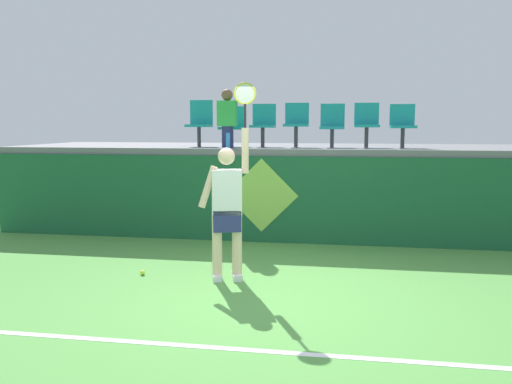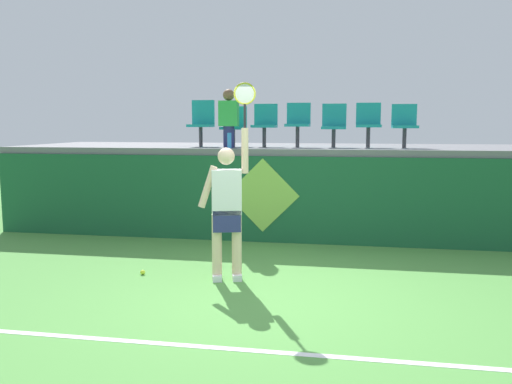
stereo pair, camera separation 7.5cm
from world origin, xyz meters
TOP-DOWN VIEW (x-y plane):
  - ground_plane at (0.00, 0.00)m, footprint 40.00×40.00m
  - court_back_wall at (0.00, 3.02)m, footprint 11.09×0.20m
  - spectator_platform at (0.00, 4.46)m, footprint 11.09×2.98m
  - court_baseline_stripe at (0.00, -1.42)m, footprint 9.98×0.08m
  - tennis_player at (-0.63, 0.67)m, footprint 0.74×0.35m
  - tennis_ball at (-1.82, 0.68)m, footprint 0.07×0.07m
  - water_bottle at (-1.16, 3.14)m, footprint 0.07×0.07m
  - stadium_chair_0 at (-1.86, 3.83)m, footprint 0.44×0.42m
  - stadium_chair_1 at (-1.23, 3.82)m, footprint 0.44×0.42m
  - stadium_chair_2 at (-0.64, 3.82)m, footprint 0.44×0.42m
  - stadium_chair_3 at (-0.02, 3.82)m, footprint 0.44×0.42m
  - stadium_chair_4 at (0.63, 3.82)m, footprint 0.44×0.42m
  - stadium_chair_5 at (1.24, 3.82)m, footprint 0.44×0.42m
  - stadium_chair_6 at (1.87, 3.82)m, footprint 0.44×0.42m
  - spectator_0 at (-1.23, 3.39)m, footprint 0.34×0.21m
  - wall_signage_mount at (-0.53, 2.91)m, footprint 1.27×0.01m

SIDE VIEW (x-z plane):
  - ground_plane at x=0.00m, z-range 0.00..0.00m
  - wall_signage_mount at x=-0.53m, z-range -0.73..0.73m
  - court_baseline_stripe at x=0.00m, z-range 0.00..0.01m
  - tennis_ball at x=-1.82m, z-range 0.00..0.07m
  - court_back_wall at x=0.00m, z-range 0.00..1.49m
  - tennis_player at x=-0.63m, z-range -0.30..2.25m
  - spectator_platform at x=0.00m, z-range 1.49..1.61m
  - water_bottle at x=-1.16m, z-range 1.61..1.88m
  - stadium_chair_1 at x=-1.23m, z-range 1.65..2.41m
  - stadium_chair_4 at x=0.63m, z-range 1.65..2.44m
  - stadium_chair_6 at x=1.87m, z-range 1.66..2.44m
  - stadium_chair_2 at x=-0.64m, z-range 1.66..2.46m
  - stadium_chair_5 at x=1.24m, z-range 1.66..2.47m
  - stadium_chair_3 at x=-0.02m, z-range 1.67..2.48m
  - stadium_chair_0 at x=-1.86m, z-range 1.65..2.53m
  - spectator_0 at x=-1.23m, z-range 1.64..2.68m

